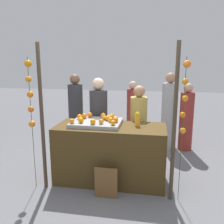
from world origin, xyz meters
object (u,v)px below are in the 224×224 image
Objects in this scene: chalkboard_sign at (106,183)px; vendor_right at (138,130)px; orange_0 at (110,120)px; orange_1 at (110,117)px; stall_counter at (110,153)px; vendor_left at (99,125)px; juice_bottle at (137,119)px.

vendor_right is (0.38, 1.17, 0.49)m from chalkboard_sign.
orange_0 reaches higher than orange_1.
stall_counter is 0.79m from vendor_left.
stall_counter is 21.75× the size of orange_0.
orange_0 reaches higher than chalkboard_sign.
orange_1 is at bearing -55.71° from vendor_left.
stall_counter is at bearing -123.91° from vendor_right.
orange_0 is 0.05× the size of vendor_right.
stall_counter is 7.89× the size of juice_bottle.
vendor_left reaches higher than vendor_right.
orange_0 is 0.44m from juice_bottle.
chalkboard_sign is (0.04, -0.56, -0.82)m from orange_0.
vendor_right is at bearing 42.82° from orange_1.
orange_1 is 0.60m from vendor_left.
chalkboard_sign is at bearing -107.89° from vendor_right.
orange_1 is 1.11m from chalkboard_sign.
stall_counter is 0.61m from chalkboard_sign.
vendor_left is at bearing 144.40° from juice_bottle.
vendor_right is (0.41, 0.62, 0.25)m from stall_counter.
orange_0 is at bearing -78.91° from orange_1.
juice_bottle is 0.15× the size of vendor_right.
orange_0 is at bearing 93.89° from chalkboard_sign.
vendor_right is at bearing -2.02° from vendor_left.
juice_bottle is 0.47× the size of chalkboard_sign.
orange_0 is 0.77m from vendor_left.
orange_0 is 0.36× the size of juice_bottle.
orange_1 is at bearing 167.31° from juice_bottle.
orange_0 is (-0.00, 0.01, 0.57)m from stall_counter.
vendor_right reaches higher than juice_bottle.
chalkboard_sign is 1.33m from vendor_right.
vendor_right is (0.42, 0.61, -0.33)m from orange_0.
juice_bottle is (0.43, 0.08, 0.01)m from orange_0.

